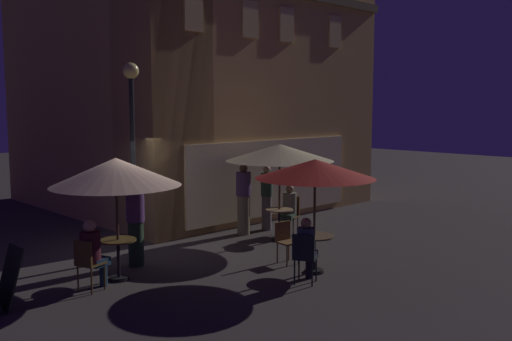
# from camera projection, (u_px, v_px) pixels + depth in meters

# --- Properties ---
(ground_plane) EXTENTS (60.00, 60.00, 0.00)m
(ground_plane) POSITION_uv_depth(u_px,v_px,m) (139.00, 260.00, 11.82)
(ground_plane) COLOR #36302E
(cafe_building) EXTENTS (8.75, 9.09, 7.31)m
(cafe_building) POSITION_uv_depth(u_px,v_px,m) (176.00, 92.00, 16.54)
(cafe_building) COLOR tan
(cafe_building) RESTS_ON ground
(street_lamp_near_corner) EXTENTS (0.34, 0.34, 4.14)m
(street_lamp_near_corner) POSITION_uv_depth(u_px,v_px,m) (132.00, 120.00, 11.77)
(street_lamp_near_corner) COLOR black
(street_lamp_near_corner) RESTS_ON ground
(cafe_table_0) EXTENTS (0.68, 0.68, 0.77)m
(cafe_table_0) POSITION_uv_depth(u_px,v_px,m) (118.00, 252.00, 10.45)
(cafe_table_0) COLOR black
(cafe_table_0) RESTS_ON ground
(cafe_table_1) EXTENTS (0.66, 0.66, 0.77)m
(cafe_table_1) POSITION_uv_depth(u_px,v_px,m) (279.00, 219.00, 13.52)
(cafe_table_1) COLOR black
(cafe_table_1) RESTS_ON ground
(cafe_table_2) EXTENTS (0.76, 0.76, 0.74)m
(cafe_table_2) POSITION_uv_depth(u_px,v_px,m) (314.00, 245.00, 10.92)
(cafe_table_2) COLOR black
(cafe_table_2) RESTS_ON ground
(patio_umbrella_0) EXTENTS (2.39, 2.39, 2.30)m
(patio_umbrella_0) POSITION_uv_depth(u_px,v_px,m) (116.00, 172.00, 10.28)
(patio_umbrella_0) COLOR black
(patio_umbrella_0) RESTS_ON ground
(patio_umbrella_1) EXTENTS (2.59, 2.59, 2.34)m
(patio_umbrella_1) POSITION_uv_depth(u_px,v_px,m) (280.00, 153.00, 13.34)
(patio_umbrella_1) COLOR black
(patio_umbrella_1) RESTS_ON ground
(patio_umbrella_2) EXTENTS (2.33, 2.33, 2.23)m
(patio_umbrella_2) POSITION_uv_depth(u_px,v_px,m) (315.00, 169.00, 10.75)
(patio_umbrella_2) COLOR black
(patio_umbrella_2) RESTS_ON ground
(cafe_chair_0) EXTENTS (0.50, 0.50, 0.94)m
(cafe_chair_0) POSITION_uv_depth(u_px,v_px,m) (87.00, 260.00, 9.75)
(cafe_chair_0) COLOR brown
(cafe_chair_0) RESTS_ON ground
(cafe_chair_1) EXTENTS (0.52, 0.52, 0.97)m
(cafe_chair_1) POSITION_uv_depth(u_px,v_px,m) (291.00, 212.00, 14.22)
(cafe_chair_1) COLOR brown
(cafe_chair_1) RESTS_ON ground
(cafe_chair_2) EXTENTS (0.55, 0.55, 0.95)m
(cafe_chair_2) POSITION_uv_depth(u_px,v_px,m) (304.00, 254.00, 10.17)
(cafe_chair_2) COLOR black
(cafe_chair_2) RESTS_ON ground
(cafe_chair_3) EXTENTS (0.43, 0.43, 0.85)m
(cafe_chair_3) POSITION_uv_depth(u_px,v_px,m) (285.00, 238.00, 11.61)
(cafe_chair_3) COLOR brown
(cafe_chair_3) RESTS_ON ground
(patron_seated_0) EXTENTS (0.54, 0.45, 1.28)m
(patron_seated_0) POSITION_uv_depth(u_px,v_px,m) (92.00, 250.00, 9.86)
(patron_seated_0) COLOR #1A3245
(patron_seated_0) RESTS_ON ground
(patron_seated_1) EXTENTS (0.53, 0.45, 1.27)m
(patron_seated_1) POSITION_uv_depth(u_px,v_px,m) (289.00, 207.00, 14.08)
(patron_seated_1) COLOR #375039
(patron_seated_1) RESTS_ON ground
(patron_seated_2) EXTENTS (0.52, 0.46, 1.22)m
(patron_seated_2) POSITION_uv_depth(u_px,v_px,m) (306.00, 246.00, 10.30)
(patron_seated_2) COLOR black
(patron_seated_2) RESTS_ON ground
(patron_standing_3) EXTENTS (0.37, 0.37, 1.76)m
(patron_standing_3) POSITION_uv_depth(u_px,v_px,m) (136.00, 223.00, 11.36)
(patron_standing_3) COLOR #283F29
(patron_standing_3) RESTS_ON ground
(patron_standing_4) EXTENTS (0.38, 0.38, 1.79)m
(patron_standing_4) POSITION_uv_depth(u_px,v_px,m) (243.00, 199.00, 14.16)
(patron_standing_4) COLOR #817355
(patron_standing_4) RESTS_ON ground
(patron_standing_5) EXTENTS (0.31, 0.31, 1.70)m
(patron_standing_5) POSITION_uv_depth(u_px,v_px,m) (267.00, 197.00, 14.66)
(patron_standing_5) COLOR slate
(patron_standing_5) RESTS_ON ground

